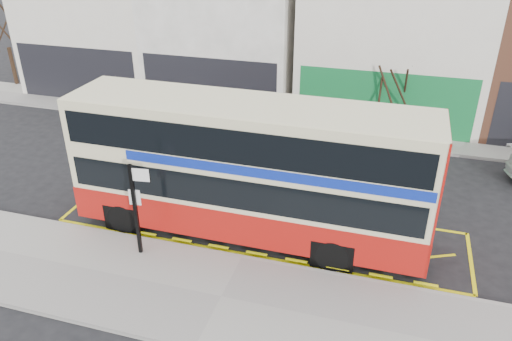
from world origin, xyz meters
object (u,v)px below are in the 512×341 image
(car_grey, at_px, (260,126))
(street_tree_left, at_px, (1,12))
(car_silver, at_px, (159,110))
(street_tree_right, at_px, (395,75))
(bus_stop_post, at_px, (136,202))
(double_decker_bus, at_px, (249,169))

(car_grey, bearing_deg, street_tree_left, 96.09)
(car_silver, height_order, car_grey, car_grey)
(car_silver, height_order, street_tree_right, street_tree_right)
(car_silver, relative_size, car_grey, 0.93)
(bus_stop_post, distance_m, car_grey, 9.99)
(car_silver, bearing_deg, street_tree_right, -89.63)
(bus_stop_post, distance_m, street_tree_left, 21.14)
(double_decker_bus, distance_m, street_tree_right, 10.47)
(car_grey, height_order, street_tree_right, street_tree_right)
(double_decker_bus, xyz_separation_m, street_tree_left, (-18.93, 11.26, 2.06))
(double_decker_bus, xyz_separation_m, street_tree_right, (4.06, 9.62, 0.68))
(car_silver, distance_m, car_grey, 5.67)
(car_grey, bearing_deg, street_tree_right, -52.36)
(bus_stop_post, height_order, street_tree_left, street_tree_left)
(bus_stop_post, bearing_deg, car_silver, 106.46)
(bus_stop_post, distance_m, car_silver, 11.51)
(car_silver, xyz_separation_m, street_tree_left, (-11.47, 3.07, 3.81))
(street_tree_left, bearing_deg, double_decker_bus, -30.76)
(street_tree_left, bearing_deg, car_silver, -14.99)
(car_silver, xyz_separation_m, street_tree_right, (11.52, 1.43, 2.43))
(car_grey, distance_m, street_tree_right, 6.68)
(double_decker_bus, distance_m, car_grey, 7.96)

